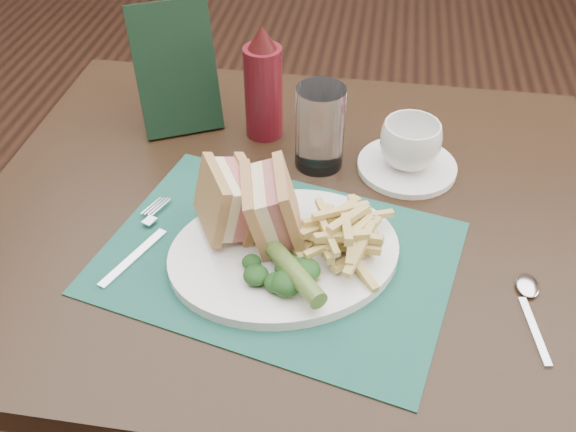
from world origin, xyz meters
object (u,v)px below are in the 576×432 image
Objects in this scene: placemat at (278,257)px; plate at (284,253)px; check_presenter at (176,69)px; table_main at (292,363)px; sandwich_half_a at (212,203)px; ketchup_bottle at (263,82)px; drinking_glass at (320,128)px; coffee_cup at (410,144)px; sandwich_half_b at (256,207)px; saucer at (407,166)px.

placemat is 0.01m from plate.
plate is at bearing -79.30° from check_presenter.
sandwich_half_a is (-0.09, -0.09, 0.44)m from table_main.
ketchup_bottle is at bearing 56.51° from sandwich_half_a.
check_presenter is (-0.22, 0.29, 0.09)m from plate.
coffee_cup is at bearing 2.43° from drinking_glass.
drinking_glass is at bearing 77.23° from table_main.
placemat is 0.37m from check_presenter.
table_main is at bearing 54.66° from sandwich_half_b.
coffee_cup is 0.49× the size of ketchup_bottle.
ketchup_bottle reaches higher than sandwich_half_a.
check_presenter reaches higher than plate.
saucer is at bearing -37.04° from check_presenter.
coffee_cup is at bearing 0.00° from saucer.
drinking_glass is 0.25m from check_presenter.
table_main is 0.46m from sandwich_half_a.
saucer is (0.16, 0.22, 0.00)m from placemat.
table_main is 6.92× the size of drinking_glass.
coffee_cup is at bearing -15.48° from ketchup_bottle.
table_main is at bearing -102.77° from drinking_glass.
sandwich_half_a is 0.94× the size of sandwich_half_b.
table_main is 0.45m from sandwich_half_b.
plate is (0.01, 0.00, 0.01)m from placemat.
plate is 3.31× the size of coffee_cup.
sandwich_half_a is 0.72× the size of drinking_glass.
placemat is 0.28m from coffee_cup.
table_main is at bearing 87.66° from placemat.
coffee_cup is at bearing 35.09° from table_main.
sandwich_half_b is at bearing -133.87° from saucer.
drinking_glass is (0.12, 0.19, 0.00)m from sandwich_half_a.
placemat is at bearing -45.60° from sandwich_half_b.
ketchup_bottle is 0.90× the size of check_presenter.
coffee_cup is at bearing 31.93° from sandwich_half_b.
sandwich_half_a reaches higher than plate.
table_main is 9.67× the size of sandwich_half_a.
check_presenter is at bearing 169.45° from coffee_cup.
sandwich_half_b is at bearing -133.87° from coffee_cup.
coffee_cup is at bearing -37.04° from check_presenter.
ketchup_bottle reaches higher than saucer.
plate is 0.37m from check_presenter.
sandwich_half_a is 0.32m from coffee_cup.
placemat is 0.07m from sandwich_half_b.
sandwich_half_a is (-0.10, 0.02, 0.06)m from plate.
ketchup_bottle reaches higher than coffee_cup.
plate reaches higher than saucer.
plate is at bearing -74.53° from ketchup_bottle.
ketchup_bottle is (0.02, 0.26, 0.03)m from sandwich_half_a.
drinking_glass reaches higher than plate.
drinking_glass is (-0.13, -0.01, 0.06)m from saucer.
saucer is 0.15m from drinking_glass.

